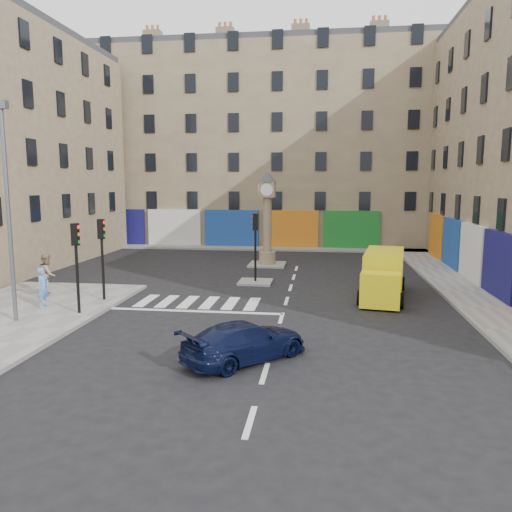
% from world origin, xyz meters
% --- Properties ---
extents(ground, '(120.00, 120.00, 0.00)m').
position_xyz_m(ground, '(0.00, 0.00, 0.00)').
color(ground, black).
rests_on(ground, ground).
extents(sidewalk_right, '(2.60, 30.00, 0.15)m').
position_xyz_m(sidewalk_right, '(8.70, 10.00, 0.07)').
color(sidewalk_right, gray).
rests_on(sidewalk_right, ground).
extents(sidewalk_far, '(32.00, 2.40, 0.15)m').
position_xyz_m(sidewalk_far, '(-4.00, 22.20, 0.07)').
color(sidewalk_far, gray).
rests_on(sidewalk_far, ground).
extents(island_near, '(1.80, 1.80, 0.12)m').
position_xyz_m(island_near, '(-2.00, 8.00, 0.06)').
color(island_near, gray).
rests_on(island_near, ground).
extents(island_far, '(2.40, 2.40, 0.12)m').
position_xyz_m(island_far, '(-2.00, 14.00, 0.06)').
color(island_far, gray).
rests_on(island_far, ground).
extents(building_far, '(32.00, 10.00, 17.00)m').
position_xyz_m(building_far, '(-4.00, 28.00, 8.50)').
color(building_far, '#958663').
rests_on(building_far, ground).
extents(building_left, '(8.00, 20.00, 15.00)m').
position_xyz_m(building_left, '(-19.00, 12.00, 7.50)').
color(building_left, tan).
rests_on(building_left, ground).
extents(traffic_light_left_near, '(0.28, 0.22, 3.70)m').
position_xyz_m(traffic_light_left_near, '(-8.30, 0.20, 2.62)').
color(traffic_light_left_near, black).
rests_on(traffic_light_left_near, sidewalk_left).
extents(traffic_light_left_far, '(0.28, 0.22, 3.70)m').
position_xyz_m(traffic_light_left_far, '(-8.30, 2.60, 2.62)').
color(traffic_light_left_far, black).
rests_on(traffic_light_left_far, sidewalk_left).
extents(traffic_light_island, '(0.28, 0.22, 3.70)m').
position_xyz_m(traffic_light_island, '(-2.00, 8.00, 2.59)').
color(traffic_light_island, black).
rests_on(traffic_light_island, island_near).
extents(lamp_post, '(0.50, 0.25, 8.30)m').
position_xyz_m(lamp_post, '(-10.20, -1.20, 4.79)').
color(lamp_post, '#595B60').
rests_on(lamp_post, sidewalk_left).
extents(clock_pillar, '(1.20, 1.20, 6.10)m').
position_xyz_m(clock_pillar, '(-2.00, 14.00, 3.55)').
color(clock_pillar, tan).
rests_on(clock_pillar, island_far).
extents(navy_sedan, '(4.11, 4.23, 1.22)m').
position_xyz_m(navy_sedan, '(-0.73, -4.00, 0.61)').
color(navy_sedan, black).
rests_on(navy_sedan, ground).
extents(yellow_van, '(2.73, 6.08, 2.14)m').
position_xyz_m(yellow_van, '(4.57, 5.65, 1.06)').
color(yellow_van, yellow).
rests_on(yellow_van, ground).
extents(pedestrian_blue, '(0.48, 0.67, 1.72)m').
position_xyz_m(pedestrian_blue, '(-10.28, 0.95, 1.01)').
color(pedestrian_blue, '#5B94D1').
rests_on(pedestrian_blue, sidewalk_left).
extents(pedestrian_tan, '(1.05, 1.17, 1.99)m').
position_xyz_m(pedestrian_tan, '(-11.40, 3.25, 1.14)').
color(pedestrian_tan, '#9C7D60').
rests_on(pedestrian_tan, sidewalk_left).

